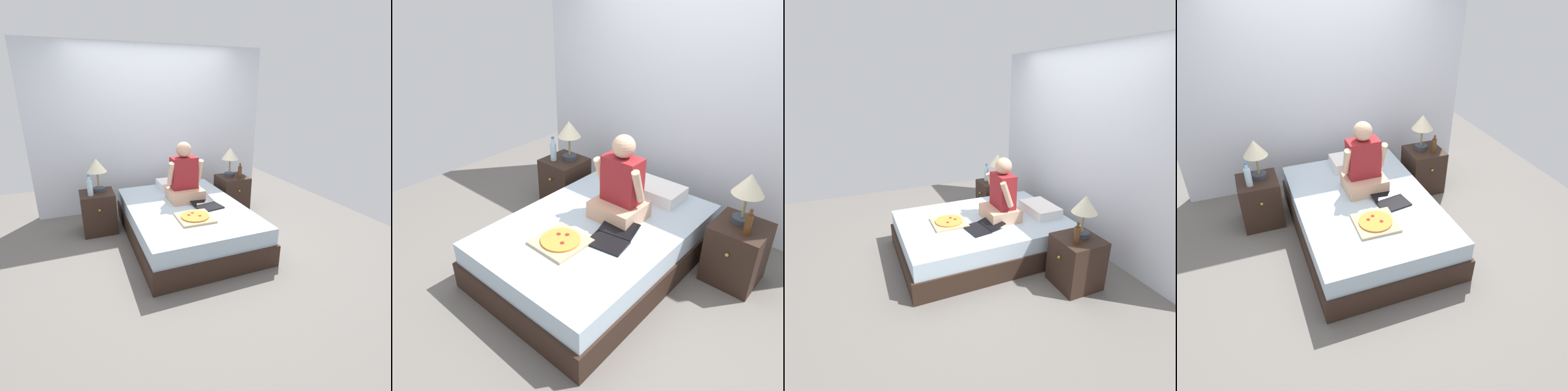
# 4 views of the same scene
# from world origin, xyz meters

# --- Properties ---
(ground_plane) EXTENTS (5.70, 5.70, 0.00)m
(ground_plane) POSITION_xyz_m (0.00, 0.00, 0.00)
(ground_plane) COLOR #66605B
(wall_back) EXTENTS (3.70, 0.12, 2.50)m
(wall_back) POSITION_xyz_m (0.00, 1.41, 1.25)
(wall_back) COLOR silver
(wall_back) RESTS_ON ground
(bed) EXTENTS (1.45, 2.10, 0.45)m
(bed) POSITION_xyz_m (0.00, 0.00, 0.22)
(bed) COLOR black
(bed) RESTS_ON ground
(nightstand_left) EXTENTS (0.44, 0.47, 0.56)m
(nightstand_left) POSITION_xyz_m (-1.03, 0.64, 0.28)
(nightstand_left) COLOR black
(nightstand_left) RESTS_ON ground
(lamp_on_left_nightstand) EXTENTS (0.26, 0.26, 0.45)m
(lamp_on_left_nightstand) POSITION_xyz_m (-0.99, 0.69, 0.89)
(lamp_on_left_nightstand) COLOR #333842
(lamp_on_left_nightstand) RESTS_ON nightstand_left
(water_bottle) EXTENTS (0.07, 0.07, 0.28)m
(water_bottle) POSITION_xyz_m (-1.11, 0.55, 0.67)
(water_bottle) COLOR silver
(water_bottle) RESTS_ON nightstand_left
(nightstand_right) EXTENTS (0.44, 0.47, 0.56)m
(nightstand_right) POSITION_xyz_m (1.03, 0.64, 0.28)
(nightstand_right) COLOR black
(nightstand_right) RESTS_ON ground
(lamp_on_right_nightstand) EXTENTS (0.26, 0.26, 0.45)m
(lamp_on_right_nightstand) POSITION_xyz_m (1.00, 0.69, 0.89)
(lamp_on_right_nightstand) COLOR #333842
(lamp_on_right_nightstand) RESTS_ON nightstand_right
(beer_bottle) EXTENTS (0.06, 0.06, 0.23)m
(beer_bottle) POSITION_xyz_m (1.10, 0.54, 0.65)
(beer_bottle) COLOR #512D14
(beer_bottle) RESTS_ON nightstand_right
(pillow) EXTENTS (0.52, 0.34, 0.12)m
(pillow) POSITION_xyz_m (0.12, 0.77, 0.51)
(pillow) COLOR white
(pillow) RESTS_ON bed
(person_seated) EXTENTS (0.47, 0.40, 0.78)m
(person_seated) POSITION_xyz_m (0.07, 0.22, 0.74)
(person_seated) COLOR tan
(person_seated) RESTS_ON bed
(laptop) EXTENTS (0.38, 0.46, 0.07)m
(laptop) POSITION_xyz_m (0.25, -0.12, 0.47)
(laptop) COLOR black
(laptop) RESTS_ON bed
(pizza_box) EXTENTS (0.41, 0.41, 0.05)m
(pizza_box) POSITION_xyz_m (-0.04, -0.43, 0.47)
(pizza_box) COLOR tan
(pizza_box) RESTS_ON bed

